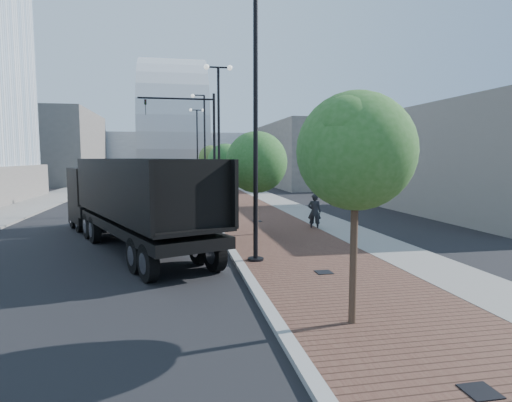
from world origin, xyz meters
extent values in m
cube|color=#4C2D23|center=(3.50, 40.00, 0.06)|extent=(7.00, 140.00, 0.12)
cube|color=slate|center=(6.20, 40.00, 0.07)|extent=(2.40, 140.00, 0.13)
cube|color=gray|center=(0.00, 40.00, 0.07)|extent=(0.30, 140.00, 0.14)
cube|color=slate|center=(-13.00, 40.00, 0.06)|extent=(4.00, 140.00, 0.12)
cube|color=black|center=(-5.98, 18.81, 1.80)|extent=(3.49, 3.55, 2.76)
cube|color=black|center=(-6.54, 20.20, 0.90)|extent=(2.56, 1.44, 1.38)
cube|color=black|center=(-5.42, 17.42, 1.11)|extent=(2.77, 1.78, 0.53)
cube|color=black|center=(-3.36, 12.32, 1.11)|extent=(6.01, 9.99, 0.37)
cube|color=black|center=(-3.36, 12.32, 1.54)|extent=(6.11, 10.03, 0.13)
cube|color=black|center=(-4.58, 11.83, 2.60)|extent=(3.77, 9.09, 2.12)
cube|color=black|center=(-2.13, 12.82, 2.60)|extent=(3.77, 9.09, 2.12)
cube|color=black|center=(-1.65, 8.12, 2.60)|extent=(2.50, 1.11, 2.12)
cube|color=black|center=(-5.06, 16.53, 2.60)|extent=(2.50, 1.11, 2.12)
cylinder|color=black|center=(-6.79, 17.84, 0.58)|extent=(0.73, 1.20, 1.17)
cylinder|color=silver|center=(-6.79, 17.84, 0.58)|extent=(0.57, 0.72, 0.64)
cylinder|color=black|center=(-4.72, 18.67, 0.58)|extent=(0.73, 1.20, 1.17)
cylinder|color=silver|center=(-4.72, 18.67, 0.58)|extent=(0.57, 0.72, 0.64)
cylinder|color=black|center=(-7.39, 19.32, 0.58)|extent=(0.73, 1.20, 1.17)
cylinder|color=silver|center=(-7.39, 19.32, 0.58)|extent=(0.57, 0.72, 0.64)
cylinder|color=black|center=(-5.32, 20.16, 0.58)|extent=(0.73, 1.20, 1.17)
cylinder|color=silver|center=(-5.32, 20.16, 0.58)|extent=(0.57, 0.72, 0.64)
cylinder|color=black|center=(-2.96, 8.38, 0.58)|extent=(0.73, 1.20, 1.17)
cylinder|color=silver|center=(-2.96, 8.38, 0.58)|extent=(0.57, 0.72, 0.64)
cylinder|color=black|center=(-0.90, 9.22, 0.58)|extent=(0.73, 1.20, 1.17)
cylinder|color=silver|center=(-0.90, 9.22, 0.58)|extent=(0.57, 0.72, 0.64)
cylinder|color=black|center=(-3.41, 9.50, 0.58)|extent=(0.73, 1.20, 1.17)
cylinder|color=silver|center=(-3.41, 9.50, 0.58)|extent=(0.57, 0.72, 0.64)
cylinder|color=black|center=(-1.35, 10.33, 0.58)|extent=(0.73, 1.20, 1.17)
cylinder|color=silver|center=(-1.35, 10.33, 0.58)|extent=(0.57, 0.72, 0.64)
cylinder|color=black|center=(-5.59, 14.87, 0.58)|extent=(0.73, 1.20, 1.17)
cylinder|color=silver|center=(-5.59, 14.87, 0.58)|extent=(0.57, 0.72, 0.64)
cylinder|color=black|center=(-3.52, 15.71, 0.58)|extent=(0.73, 1.20, 1.17)
cylinder|color=silver|center=(-3.52, 15.71, 0.58)|extent=(0.57, 0.72, 0.64)
cylinder|color=black|center=(-6.04, 15.99, 0.58)|extent=(0.73, 1.20, 1.17)
cylinder|color=silver|center=(-6.04, 15.99, 0.58)|extent=(0.57, 0.72, 0.64)
cylinder|color=black|center=(-3.97, 16.82, 0.58)|extent=(0.73, 1.20, 1.17)
cylinder|color=silver|center=(-3.97, 16.82, 0.58)|extent=(0.57, 0.72, 0.64)
imported|color=white|center=(-4.48, 20.41, 0.85)|extent=(2.12, 5.24, 1.69)
imported|color=black|center=(-5.62, 32.22, 0.63)|extent=(3.11, 4.91, 1.26)
imported|color=black|center=(-4.21, 38.42, 0.60)|extent=(2.26, 4.35, 1.21)
imported|color=black|center=(4.86, 16.27, 0.94)|extent=(0.80, 0.67, 1.88)
cylinder|color=black|center=(0.60, 10.00, 0.10)|extent=(0.56, 0.56, 0.20)
cylinder|color=black|center=(0.60, 10.00, 4.62)|extent=(0.16, 0.16, 9.00)
cylinder|color=black|center=(0.60, 22.00, 0.10)|extent=(0.56, 0.56, 0.20)
cylinder|color=black|center=(0.60, 22.00, 4.62)|extent=(0.16, 0.16, 9.00)
cylinder|color=black|center=(0.60, 22.00, 9.12)|extent=(1.40, 0.10, 0.10)
sphere|color=silver|center=(-0.10, 22.00, 9.12)|extent=(0.32, 0.32, 0.32)
sphere|color=silver|center=(1.30, 22.00, 9.12)|extent=(0.32, 0.32, 0.32)
cylinder|color=black|center=(0.60, 34.00, 0.10)|extent=(0.56, 0.56, 0.20)
cylinder|color=black|center=(0.60, 34.00, 4.62)|extent=(0.16, 0.16, 9.00)
cylinder|color=black|center=(0.10, 34.00, 9.12)|extent=(1.00, 0.10, 0.10)
sphere|color=silver|center=(-0.40, 34.00, 9.05)|extent=(0.32, 0.32, 0.32)
cylinder|color=black|center=(0.60, 46.00, 0.10)|extent=(0.56, 0.56, 0.20)
cylinder|color=black|center=(0.60, 46.00, 4.62)|extent=(0.16, 0.16, 9.00)
cylinder|color=black|center=(0.60, 46.00, 9.12)|extent=(1.40, 0.10, 0.10)
sphere|color=silver|center=(-0.10, 46.00, 9.12)|extent=(0.32, 0.32, 0.32)
sphere|color=silver|center=(1.30, 46.00, 9.12)|extent=(0.32, 0.32, 0.32)
cylinder|color=black|center=(0.60, 25.00, 4.00)|extent=(0.18, 0.18, 8.00)
cylinder|color=black|center=(-1.90, 25.00, 7.60)|extent=(5.00, 0.12, 0.12)
imported|color=black|center=(-3.90, 25.00, 7.00)|extent=(0.16, 0.20, 1.00)
cylinder|color=#382619|center=(1.60, 4.00, 1.80)|extent=(0.16, 0.16, 3.59)
sphere|color=#295D1F|center=(1.60, 4.00, 3.85)|extent=(2.51, 2.51, 2.51)
sphere|color=#295D1F|center=(2.00, 4.30, 3.59)|extent=(1.75, 1.75, 1.75)
sphere|color=#295D1F|center=(1.30, 3.70, 4.21)|extent=(1.50, 1.50, 1.50)
cylinder|color=#382619|center=(1.60, 15.00, 1.63)|extent=(0.16, 0.16, 3.26)
sphere|color=#25581E|center=(1.60, 15.00, 3.49)|extent=(2.85, 2.85, 2.85)
sphere|color=#25581E|center=(2.00, 15.30, 3.26)|extent=(1.99, 1.99, 1.99)
sphere|color=#25581E|center=(1.30, 14.70, 3.82)|extent=(1.71, 1.71, 1.71)
cylinder|color=#382619|center=(1.60, 27.00, 1.59)|extent=(0.16, 0.16, 3.17)
sphere|color=#1D521C|center=(1.60, 27.00, 3.40)|extent=(2.65, 2.65, 2.65)
sphere|color=#1D521C|center=(2.00, 27.30, 3.17)|extent=(1.86, 1.86, 1.86)
sphere|color=#1D521C|center=(1.30, 26.70, 3.71)|extent=(1.59, 1.59, 1.59)
cylinder|color=#382619|center=(1.60, 39.00, 1.71)|extent=(0.16, 0.16, 3.41)
sphere|color=#33521C|center=(1.60, 39.00, 3.65)|extent=(2.55, 2.55, 2.55)
sphere|color=#33521C|center=(2.00, 39.30, 3.41)|extent=(1.78, 1.78, 1.78)
sphere|color=#33521C|center=(1.30, 38.70, 3.99)|extent=(1.53, 1.53, 1.53)
cube|color=#A6ABB0|center=(-2.00, 85.00, 4.00)|extent=(50.00, 28.00, 8.00)
cube|color=#645F5A|center=(-20.00, 60.00, 5.00)|extent=(14.00, 20.00, 10.00)
cube|color=#605B56|center=(16.00, 50.00, 4.00)|extent=(12.00, 22.00, 8.00)
cube|color=slate|center=(18.00, 20.00, 3.50)|extent=(10.00, 16.00, 7.00)
cube|color=black|center=(2.40, 1.00, 0.13)|extent=(0.50, 0.50, 0.02)
cube|color=black|center=(2.40, 8.00, 0.13)|extent=(0.50, 0.50, 0.02)
cube|color=black|center=(2.40, 19.00, 0.13)|extent=(0.50, 0.50, 0.02)
camera|label=1|loc=(-2.17, -4.50, 3.72)|focal=30.10mm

